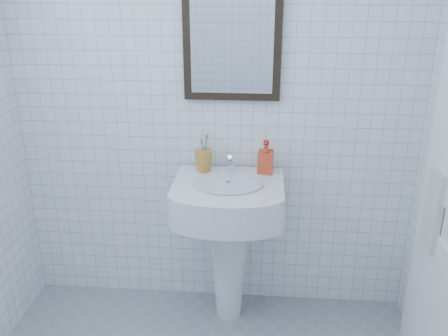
{
  "coord_description": "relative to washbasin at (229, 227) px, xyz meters",
  "views": [
    {
      "loc": [
        0.26,
        -1.39,
        1.87
      ],
      "look_at": [
        0.08,
        0.86,
        0.98
      ],
      "focal_mm": 40.0,
      "sensor_mm": 36.0,
      "label": 1
    }
  ],
  "objects": [
    {
      "name": "towel_ring",
      "position": [
        0.97,
        -0.28,
        0.46
      ],
      "size": [
        0.01,
        0.18,
        0.18
      ],
      "primitive_type": "torus",
      "rotation": [
        0.0,
        1.57,
        0.0
      ],
      "color": "silver",
      "rests_on": "wall_right"
    },
    {
      "name": "wall_mirror",
      "position": [
        0.0,
        0.19,
        0.96
      ],
      "size": [
        0.5,
        0.04,
        0.62
      ],
      "color": "black",
      "rests_on": "wall_back"
    },
    {
      "name": "toothbrush_cup",
      "position": [
        -0.14,
        0.11,
        0.34
      ],
      "size": [
        0.12,
        0.12,
        0.12
      ],
      "primitive_type": null,
      "rotation": [
        0.0,
        0.0,
        -0.3
      ],
      "color": "#BB8233",
      "rests_on": "washbasin"
    },
    {
      "name": "faucet",
      "position": [
        0.0,
        0.1,
        0.32
      ],
      "size": [
        0.05,
        0.1,
        0.11
      ],
      "color": "silver",
      "rests_on": "washbasin"
    },
    {
      "name": "hand_towel",
      "position": [
        0.95,
        -0.28,
        0.28
      ],
      "size": [
        0.03,
        0.16,
        0.38
      ],
      "primitive_type": "cube",
      "color": "beige",
      "rests_on": "towel_ring"
    },
    {
      "name": "soap_dispenser",
      "position": [
        0.19,
        0.11,
        0.37
      ],
      "size": [
        0.09,
        0.09,
        0.18
      ],
      "primitive_type": "imported",
      "rotation": [
        0.0,
        0.0,
        -0.11
      ],
      "color": "red",
      "rests_on": "washbasin"
    },
    {
      "name": "washbasin",
      "position": [
        0.0,
        0.0,
        0.0
      ],
      "size": [
        0.57,
        0.42,
        0.87
      ],
      "color": "white",
      "rests_on": "ground"
    },
    {
      "name": "wall_back",
      "position": [
        -0.09,
        0.21,
        0.66
      ],
      "size": [
        2.2,
        0.02,
        2.5
      ],
      "primitive_type": "cube",
      "color": "white",
      "rests_on": "ground"
    }
  ]
}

